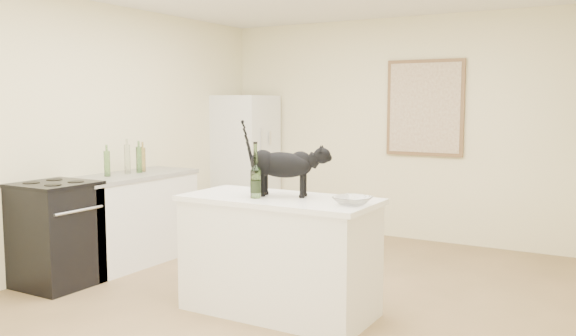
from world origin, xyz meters
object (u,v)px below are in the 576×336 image
Objects in this scene: wine_bottle at (255,173)px; glass_bowl at (352,201)px; stove at (56,235)px; fridge at (245,162)px; black_cat at (282,168)px.

glass_bowl is at bearing 5.44° from wine_bottle.
fridge is at bearing 90.00° from stove.
fridge is 3.24m from black_cat.
wine_bottle is at bearing -174.56° from glass_bowl.
glass_bowl is (2.68, 0.35, 0.48)m from stove.
glass_bowl reaches higher than stove.
black_cat is at bearing 170.79° from glass_bowl.
stove is at bearing -172.61° from glass_bowl.
fridge reaches higher than black_cat.
fridge is at bearing 125.68° from wine_bottle.
wine_bottle is (-0.13, -0.17, -0.03)m from black_cat.
stove is 0.53× the size of fridge.
wine_bottle is (1.92, -2.67, 0.24)m from fridge.
black_cat reaches higher than wine_bottle.
glass_bowl is at bearing -44.16° from fridge.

